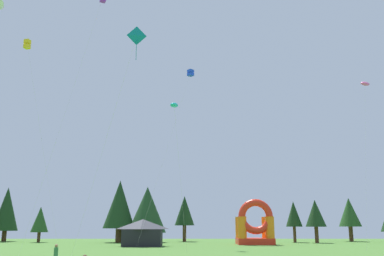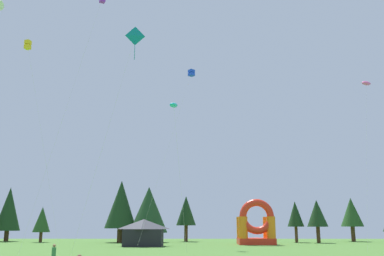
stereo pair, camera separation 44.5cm
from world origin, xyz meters
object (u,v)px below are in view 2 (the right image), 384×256
(inflatable_yellow_castle, at_px, (256,228))
(festival_tent, at_px, (143,233))
(kite_teal_diamond, at_px, (135,37))
(person_far_side, at_px, (54,254))
(kite_pink_parafoil, at_px, (366,83))
(kite_yellow_box, at_px, (28,46))
(kite_cyan_parafoil, at_px, (174,106))
(kite_blue_box, at_px, (191,73))

(inflatable_yellow_castle, bearing_deg, festival_tent, -162.00)
(kite_teal_diamond, distance_m, person_far_side, 17.91)
(kite_pink_parafoil, bearing_deg, person_far_side, -143.30)
(kite_yellow_box, bearing_deg, kite_cyan_parafoil, -18.50)
(kite_blue_box, bearing_deg, kite_pink_parafoil, -18.37)
(kite_teal_diamond, distance_m, kite_pink_parafoil, 34.21)
(kite_yellow_box, xyz_separation_m, inflatable_yellow_castle, (28.87, 17.23, -21.26))
(kite_pink_parafoil, bearing_deg, kite_teal_diamond, -143.22)
(kite_cyan_parafoil, bearing_deg, kite_blue_box, 85.46)
(kite_teal_diamond, relative_size, kite_yellow_box, 0.77)
(kite_yellow_box, distance_m, kite_pink_parafoil, 42.79)
(kite_teal_diamond, xyz_separation_m, kite_yellow_box, (-14.98, 14.47, 5.67))
(inflatable_yellow_castle, bearing_deg, kite_blue_box, -158.92)
(kite_yellow_box, bearing_deg, kite_pink_parafoil, 8.00)
(kite_yellow_box, xyz_separation_m, kite_blue_box, (19.35, 13.56, 1.42))
(kite_pink_parafoil, bearing_deg, inflatable_yellow_castle, 139.92)
(kite_teal_diamond, distance_m, festival_tent, 31.14)
(kite_cyan_parafoil, height_order, inflatable_yellow_castle, kite_cyan_parafoil)
(person_far_side, relative_size, festival_tent, 0.31)
(kite_teal_diamond, bearing_deg, kite_yellow_box, 135.99)
(kite_pink_parafoil, relative_size, festival_tent, 4.17)
(kite_pink_parafoil, xyz_separation_m, person_far_side, (-31.75, -23.66, -19.89))
(kite_cyan_parafoil, bearing_deg, kite_teal_diamond, -108.32)
(kite_teal_diamond, bearing_deg, kite_blue_box, 81.14)
(kite_teal_diamond, bearing_deg, inflatable_yellow_castle, 66.33)
(kite_yellow_box, bearing_deg, kite_blue_box, 35.02)
(kite_cyan_parafoil, height_order, kite_pink_parafoil, kite_pink_parafoil)
(kite_teal_diamond, distance_m, kite_yellow_box, 21.58)
(kite_teal_diamond, height_order, kite_pink_parafoil, kite_pink_parafoil)
(kite_blue_box, height_order, person_far_side, kite_blue_box)
(kite_cyan_parafoil, xyz_separation_m, kite_blue_box, (1.55, 19.51, 10.54))
(kite_teal_diamond, xyz_separation_m, person_far_side, (-4.45, -3.25, -17.04))
(kite_teal_diamond, bearing_deg, person_far_side, -143.81)
(kite_cyan_parafoil, xyz_separation_m, person_far_side, (-7.26, -11.77, -13.59))
(kite_cyan_parafoil, height_order, kite_yellow_box, kite_yellow_box)
(kite_yellow_box, relative_size, kite_pink_parafoil, 1.13)
(kite_teal_diamond, distance_m, kite_blue_box, 29.24)
(kite_cyan_parafoil, distance_m, kite_blue_box, 22.23)
(kite_yellow_box, height_order, festival_tent, kite_yellow_box)
(kite_cyan_parafoil, distance_m, kite_pink_parafoil, 27.94)
(person_far_side, bearing_deg, festival_tent, 94.21)
(kite_cyan_parafoil, bearing_deg, kite_pink_parafoil, 25.92)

